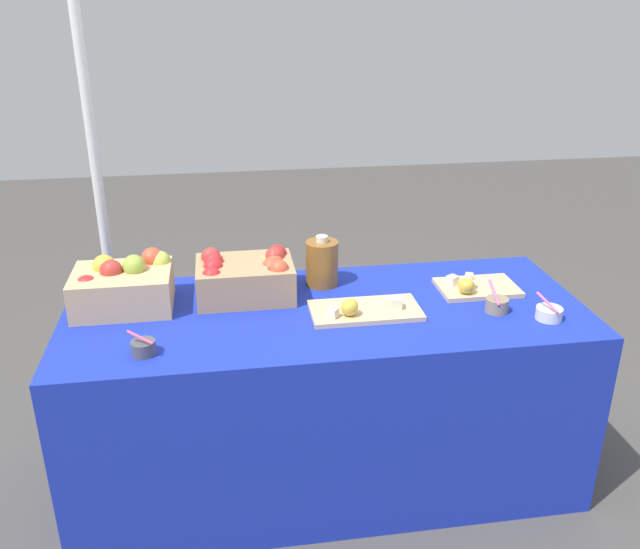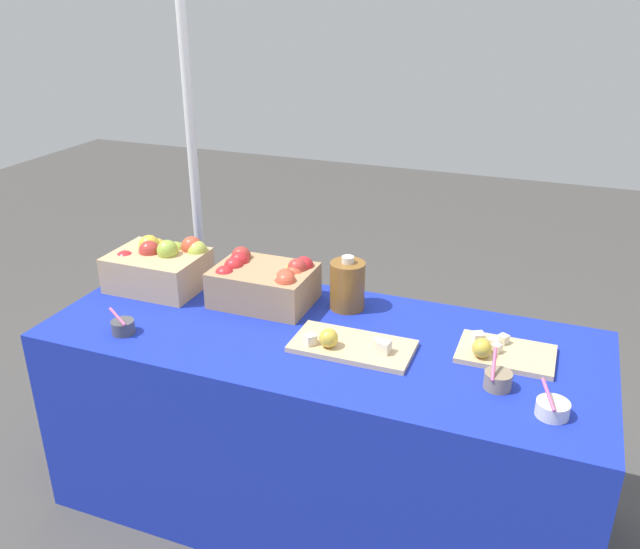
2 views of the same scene
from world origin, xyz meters
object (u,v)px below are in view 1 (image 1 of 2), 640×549
object	(u,v)px
apple_crate_left	(123,283)
cutting_board_back	(474,287)
cutting_board_front	(364,310)
apple_crate_middle	(247,276)
sample_bowl_far	(497,305)
sample_bowl_mid	(143,347)
sample_bowl_near	(549,313)
cider_jug	(322,263)
tent_pole	(96,169)

from	to	relation	value
apple_crate_left	cutting_board_back	xyz separation A→B (m)	(1.32, -0.07, -0.07)
cutting_board_front	apple_crate_left	bearing A→B (deg)	166.51
apple_crate_left	apple_crate_middle	size ratio (longest dim) A/B	0.97
sample_bowl_far	cutting_board_back	bearing A→B (deg)	94.16
apple_crate_middle	sample_bowl_mid	size ratio (longest dim) A/B	3.95
sample_bowl_mid	sample_bowl_near	bearing A→B (deg)	1.49
apple_crate_middle	cutting_board_back	world-z (taller)	apple_crate_middle
apple_crate_left	cider_jug	bearing A→B (deg)	6.11
cider_jug	apple_crate_left	bearing A→B (deg)	-173.89
cutting_board_front	cutting_board_back	size ratio (longest dim) A/B	1.31
cutting_board_front	cutting_board_back	distance (m)	0.48
sample_bowl_far	apple_crate_middle	bearing A→B (deg)	162.89
sample_bowl_far	apple_crate_left	bearing A→B (deg)	168.99
sample_bowl_far	cider_jug	distance (m)	0.68
sample_bowl_mid	sample_bowl_far	distance (m)	1.24
cutting_board_front	sample_bowl_mid	world-z (taller)	sample_bowl_mid
sample_bowl_mid	cider_jug	distance (m)	0.80
cutting_board_front	sample_bowl_near	distance (m)	0.65
apple_crate_left	sample_bowl_mid	size ratio (longest dim) A/B	3.85
apple_crate_middle	sample_bowl_far	size ratio (longest dim) A/B	3.18
cutting_board_back	sample_bowl_mid	bearing A→B (deg)	-165.93
apple_crate_left	tent_pole	distance (m)	0.61
tent_pole	apple_crate_left	bearing A→B (deg)	-75.30
apple_crate_left	apple_crate_middle	distance (m)	0.45
tent_pole	sample_bowl_far	bearing A→B (deg)	-27.57
cutting_board_back	cider_jug	xyz separation A→B (m)	(-0.57, 0.15, 0.07)
sample_bowl_near	cider_jug	bearing A→B (deg)	150.35
cutting_board_back	sample_bowl_far	world-z (taller)	sample_bowl_far
apple_crate_middle	cider_jug	world-z (taller)	cider_jug
sample_bowl_far	cutting_board_front	bearing A→B (deg)	173.50
sample_bowl_far	tent_pole	world-z (taller)	tent_pole
apple_crate_left	cider_jug	size ratio (longest dim) A/B	1.73
cutting_board_front	cutting_board_back	bearing A→B (deg)	15.64
apple_crate_left	cutting_board_front	world-z (taller)	apple_crate_left
cutting_board_back	cutting_board_front	bearing A→B (deg)	-164.36
cutting_board_front	sample_bowl_far	size ratio (longest dim) A/B	3.50
tent_pole	apple_crate_middle	bearing A→B (deg)	-40.26
apple_crate_middle	tent_pole	bearing A→B (deg)	139.74
apple_crate_left	cutting_board_front	bearing A→B (deg)	-13.49
cutting_board_back	sample_bowl_far	xyz separation A→B (m)	(0.01, -0.19, 0.01)
sample_bowl_mid	cider_jug	xyz separation A→B (m)	(0.65, 0.46, 0.07)
sample_bowl_near	sample_bowl_mid	xyz separation A→B (m)	(-1.40, -0.04, 0.00)
cutting_board_back	tent_pole	world-z (taller)	tent_pole
cutting_board_back	sample_bowl_mid	xyz separation A→B (m)	(-1.22, -0.31, 0.01)
apple_crate_middle	cutting_board_back	distance (m)	0.88
sample_bowl_far	tent_pole	distance (m)	1.70
apple_crate_left	tent_pole	xyz separation A→B (m)	(-0.13, 0.51, 0.31)
sample_bowl_near	cutting_board_back	bearing A→B (deg)	122.60
apple_crate_left	apple_crate_middle	xyz separation A→B (m)	(0.45, 0.01, -0.01)
sample_bowl_near	cutting_board_front	bearing A→B (deg)	167.66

